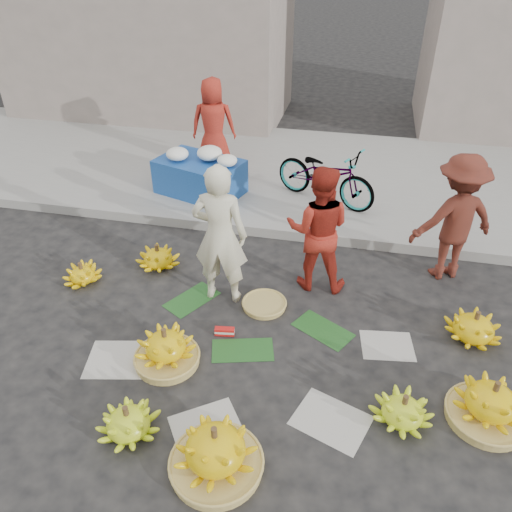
% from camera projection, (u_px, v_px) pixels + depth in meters
% --- Properties ---
extents(ground, '(80.00, 80.00, 0.00)m').
position_uv_depth(ground, '(256.00, 339.00, 5.44)').
color(ground, black).
rests_on(ground, ground).
extents(curb, '(40.00, 0.25, 0.15)m').
position_uv_depth(curb, '(289.00, 231.00, 7.18)').
color(curb, gray).
rests_on(curb, ground).
extents(sidewalk, '(40.00, 4.00, 0.12)m').
position_uv_depth(sidewalk, '(308.00, 173.00, 8.89)').
color(sidewalk, gray).
rests_on(sidewalk, ground).
extents(building_left, '(6.00, 3.00, 4.00)m').
position_uv_depth(building_left, '(148.00, 20.00, 10.87)').
color(building_left, gray).
rests_on(building_left, sidewalk).
extents(newspaper_scatter, '(3.20, 1.80, 0.00)m').
position_uv_depth(newspaper_scatter, '(238.00, 395.00, 4.79)').
color(newspaper_scatter, beige).
rests_on(newspaper_scatter, ground).
extents(banana_leaves, '(2.00, 1.00, 0.00)m').
position_uv_depth(banana_leaves, '(251.00, 325.00, 5.61)').
color(banana_leaves, '#184A1A').
rests_on(banana_leaves, ground).
extents(banana_bunch_0, '(0.72, 0.72, 0.45)m').
position_uv_depth(banana_bunch_0, '(166.00, 348.00, 5.04)').
color(banana_bunch_0, '#AD9048').
rests_on(banana_bunch_0, ground).
extents(banana_bunch_1, '(0.59, 0.59, 0.34)m').
position_uv_depth(banana_bunch_1, '(128.00, 422.00, 4.36)').
color(banana_bunch_1, '#A0C91C').
rests_on(banana_bunch_1, ground).
extents(banana_bunch_2, '(0.88, 0.88, 0.51)m').
position_uv_depth(banana_bunch_2, '(216.00, 451.00, 4.03)').
color(banana_bunch_2, '#AD9048').
rests_on(banana_bunch_2, ground).
extents(banana_bunch_3, '(0.61, 0.61, 0.33)m').
position_uv_depth(banana_bunch_3, '(403.00, 411.00, 4.46)').
color(banana_bunch_3, '#A0C91C').
rests_on(banana_bunch_3, ground).
extents(banana_bunch_4, '(0.71, 0.71, 0.48)m').
position_uv_depth(banana_bunch_4, '(490.00, 404.00, 4.45)').
color(banana_bunch_4, '#AD9048').
rests_on(banana_bunch_4, ground).
extents(banana_bunch_5, '(0.78, 0.78, 0.37)m').
position_uv_depth(banana_bunch_5, '(474.00, 327.00, 5.35)').
color(banana_bunch_5, yellow).
rests_on(banana_bunch_5, ground).
extents(banana_bunch_6, '(0.51, 0.51, 0.29)m').
position_uv_depth(banana_bunch_6, '(82.00, 274.00, 6.24)').
color(banana_bunch_6, yellow).
rests_on(banana_bunch_6, ground).
extents(banana_bunch_7, '(0.55, 0.55, 0.34)m').
position_uv_depth(banana_bunch_7, '(158.00, 257.00, 6.50)').
color(banana_bunch_7, yellow).
rests_on(banana_bunch_7, ground).
extents(basket_spare, '(0.51, 0.51, 0.06)m').
position_uv_depth(basket_spare, '(264.00, 305.00, 5.88)').
color(basket_spare, '#AD9048').
rests_on(basket_spare, ground).
extents(incense_stack, '(0.22, 0.10, 0.09)m').
position_uv_depth(incense_stack, '(225.00, 331.00, 5.46)').
color(incense_stack, red).
rests_on(incense_stack, ground).
extents(vendor_cream, '(0.64, 0.44, 1.72)m').
position_uv_depth(vendor_cream, '(220.00, 236.00, 5.58)').
color(vendor_cream, beige).
rests_on(vendor_cream, ground).
extents(vendor_red, '(0.78, 0.62, 1.58)m').
position_uv_depth(vendor_red, '(318.00, 229.00, 5.83)').
color(vendor_red, red).
rests_on(vendor_red, ground).
extents(man_striped, '(1.21, 0.98, 1.63)m').
position_uv_depth(man_striped, '(455.00, 218.00, 6.00)').
color(man_striped, maroon).
rests_on(man_striped, ground).
extents(flower_table, '(1.50, 1.18, 0.76)m').
position_uv_depth(flower_table, '(200.00, 174.00, 7.95)').
color(flower_table, '#164292').
rests_on(flower_table, sidewalk).
extents(grey_bucket, '(0.27, 0.27, 0.31)m').
position_uv_depth(grey_bucket, '(178.00, 178.00, 8.20)').
color(grey_bucket, gray).
rests_on(grey_bucket, sidewalk).
extents(flower_vendor, '(0.85, 0.64, 1.56)m').
position_uv_depth(flower_vendor, '(213.00, 124.00, 8.54)').
color(flower_vendor, red).
rests_on(flower_vendor, sidewalk).
extents(bicycle, '(1.24, 1.78, 0.89)m').
position_uv_depth(bicycle, '(326.00, 175.00, 7.63)').
color(bicycle, gray).
rests_on(bicycle, sidewalk).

